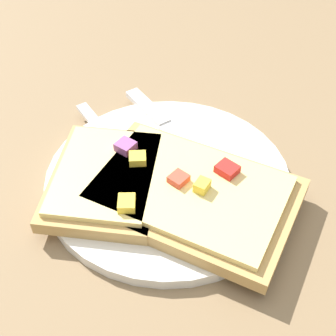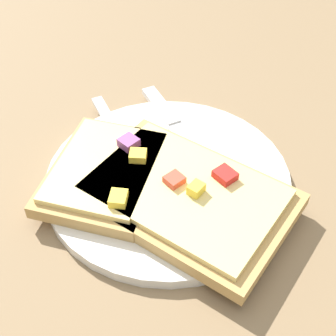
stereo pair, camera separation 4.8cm
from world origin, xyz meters
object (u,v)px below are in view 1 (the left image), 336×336
Objects in this scene: knife at (169,128)px; pizza_slice_corner at (107,177)px; plate at (168,179)px; fork at (133,169)px; pizza_slice_main at (189,194)px.

pizza_slice_corner is at bearing -70.00° from knife.
pizza_slice_corner reaches higher than plate.
knife is (0.04, 0.06, 0.01)m from plate.
fork is at bearing 138.79° from plate.
plate is at bearing 48.27° from fork.
knife is 0.11m from pizza_slice_main.
plate is 0.07m from knife.
pizza_slice_corner is (-0.06, 0.06, 0.00)m from pizza_slice_main.
pizza_slice_main is (0.03, -0.06, 0.01)m from fork.
plate is at bearing -34.85° from knife.
pizza_slice_main is 1.36× the size of pizza_slice_corner.
fork is 0.03m from pizza_slice_corner.
fork is at bearing 135.63° from pizza_slice_corner.
knife is 1.14× the size of pizza_slice_corner.
pizza_slice_main reaches higher than plate.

